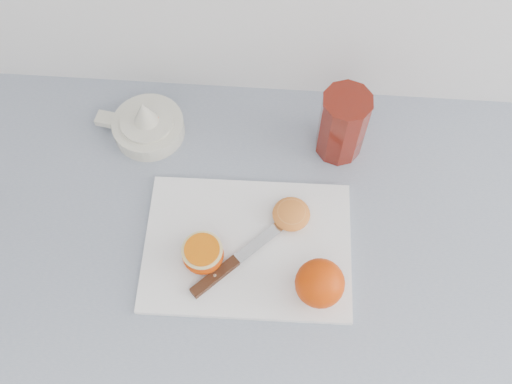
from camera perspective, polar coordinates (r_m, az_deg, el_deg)
counter at (r=1.41m, az=1.56°, el=-11.05°), size 2.43×0.64×0.89m
cutting_board at (r=0.97m, az=-0.84°, el=-5.48°), size 0.35×0.25×0.01m
whole_orange at (r=0.90m, az=6.40°, el=-9.07°), size 0.08×0.08×0.08m
half_orange at (r=0.94m, az=-5.33°, el=-6.20°), size 0.07×0.07×0.04m
squeezed_shell at (r=0.97m, az=3.55°, el=-2.20°), size 0.06×0.06×0.03m
paring_knife at (r=0.94m, az=-3.24°, el=-7.76°), size 0.16×0.16×0.01m
citrus_juicer at (r=1.08m, az=-10.83°, el=6.62°), size 0.17×0.13×0.09m
red_tumbler at (r=1.02m, az=8.61°, el=6.49°), size 0.09×0.09×0.14m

